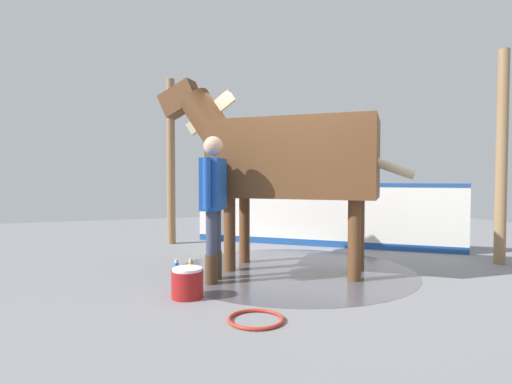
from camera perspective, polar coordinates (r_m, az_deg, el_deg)
The scene contains 11 objects.
ground_plane at distance 5.57m, azimuth 8.24°, elevation -11.36°, with size 16.00×16.00×0.02m, color gray.
wet_patch at distance 5.71m, azimuth 5.33°, elevation -10.88°, with size 3.27×3.27×0.00m, color #4C4C54.
barrier_wall at distance 7.61m, azimuth 9.05°, elevation -3.47°, with size 3.90×3.16×1.18m.
roof_post_near at distance 7.97m, azimuth -11.83°, elevation 4.15°, with size 0.16×0.16×3.14m, color olive.
roof_post_far at distance 6.98m, azimuth 31.18°, elevation 4.16°, with size 0.16×0.16×3.14m, color olive.
horse at distance 5.60m, azimuth 4.12°, elevation 4.82°, with size 2.94×2.49×2.72m.
handler at distance 5.00m, azimuth -5.98°, elevation -0.68°, with size 0.44×0.63×1.78m.
wash_bucket at distance 4.50m, azimuth -9.60°, elevation -12.45°, with size 0.34×0.34×0.32m.
bottle_shampoo at distance 5.60m, azimuth -9.12°, elevation -10.23°, with size 0.06×0.06×0.20m.
bottle_spray at distance 5.38m, azimuth -11.10°, elevation -10.58°, with size 0.06×0.06×0.23m.
hose_coil at distance 3.80m, azimuth -0.01°, elevation -17.39°, with size 0.51×0.51×0.03m, color #B72D1E.
Camera 1 is at (2.54, 4.78, 1.29)m, focal length 28.54 mm.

